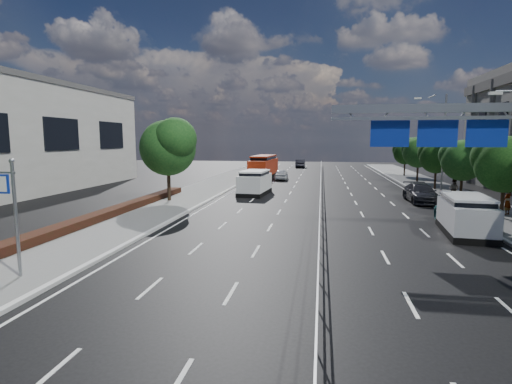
# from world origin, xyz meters

# --- Properties ---
(ground) EXTENTS (160.00, 160.00, 0.00)m
(ground) POSITION_xyz_m (0.00, 0.00, 0.00)
(ground) COLOR black
(ground) RESTS_ON ground
(kerb_near) EXTENTS (0.25, 140.00, 0.15)m
(kerb_near) POSITION_xyz_m (-9.00, 0.00, 0.07)
(kerb_near) COLOR silver
(kerb_near) RESTS_ON ground
(median_fence) EXTENTS (0.05, 85.00, 1.02)m
(median_fence) POSITION_xyz_m (0.00, 22.50, 0.53)
(median_fence) COLOR silver
(median_fence) RESTS_ON ground
(hedge_near) EXTENTS (1.00, 36.00, 0.44)m
(hedge_near) POSITION_xyz_m (-13.30, 5.00, 0.36)
(hedge_near) COLOR black
(hedge_near) RESTS_ON sidewalk_near
(toilet_sign) EXTENTS (1.62, 0.18, 4.34)m
(toilet_sign) POSITION_xyz_m (-10.95, 0.00, 2.94)
(toilet_sign) COLOR gray
(toilet_sign) RESTS_ON ground
(overhead_gantry) EXTENTS (10.24, 0.38, 7.45)m
(overhead_gantry) POSITION_xyz_m (6.74, 10.05, 5.61)
(overhead_gantry) COLOR gray
(overhead_gantry) RESTS_ON ground
(streetlight_far) EXTENTS (2.78, 2.40, 9.00)m
(streetlight_far) POSITION_xyz_m (10.50, 26.00, 5.21)
(streetlight_far) COLOR gray
(streetlight_far) RESTS_ON ground
(near_tree_back) EXTENTS (4.84, 4.51, 6.69)m
(near_tree_back) POSITION_xyz_m (-11.94, 17.97, 4.61)
(near_tree_back) COLOR black
(near_tree_back) RESTS_ON ground
(far_tree_d) EXTENTS (3.85, 3.59, 5.34)m
(far_tree_d) POSITION_xyz_m (11.25, 14.48, 3.69)
(far_tree_d) COLOR black
(far_tree_d) RESTS_ON ground
(far_tree_e) EXTENTS (3.63, 3.38, 5.13)m
(far_tree_e) POSITION_xyz_m (11.25, 21.98, 3.56)
(far_tree_e) COLOR black
(far_tree_e) RESTS_ON ground
(far_tree_f) EXTENTS (3.52, 3.28, 5.02)m
(far_tree_f) POSITION_xyz_m (11.24, 29.48, 3.49)
(far_tree_f) COLOR black
(far_tree_f) RESTS_ON ground
(far_tree_g) EXTENTS (3.96, 3.69, 5.45)m
(far_tree_g) POSITION_xyz_m (11.25, 36.98, 3.75)
(far_tree_g) COLOR black
(far_tree_g) RESTS_ON ground
(far_tree_h) EXTENTS (3.41, 3.18, 4.91)m
(far_tree_h) POSITION_xyz_m (11.24, 44.48, 3.42)
(far_tree_h) COLOR black
(far_tree_h) RESTS_ON ground
(white_minivan) EXTENTS (2.59, 5.23, 2.20)m
(white_minivan) POSITION_xyz_m (-5.97, 23.66, 1.08)
(white_minivan) COLOR black
(white_minivan) RESTS_ON ground
(red_bus) EXTENTS (2.80, 9.95, 2.94)m
(red_bus) POSITION_xyz_m (-7.50, 40.07, 1.53)
(red_bus) COLOR black
(red_bus) RESTS_ON ground
(near_car_silver) EXTENTS (1.76, 4.02, 1.35)m
(near_car_silver) POSITION_xyz_m (-4.89, 37.52, 0.67)
(near_car_silver) COLOR silver
(near_car_silver) RESTS_ON ground
(near_car_dark) EXTENTS (1.58, 4.50, 1.48)m
(near_car_dark) POSITION_xyz_m (-3.75, 60.68, 0.74)
(near_car_dark) COLOR black
(near_car_dark) RESTS_ON ground
(silver_minivan) EXTENTS (2.61, 5.18, 2.07)m
(silver_minivan) POSITION_xyz_m (7.62, 10.02, 1.02)
(silver_minivan) COLOR black
(silver_minivan) RESTS_ON ground
(parked_car_teal) EXTENTS (2.52, 4.90, 1.32)m
(parked_car_teal) POSITION_xyz_m (8.30, 12.00, 0.66)
(parked_car_teal) COLOR #166667
(parked_car_teal) RESTS_ON ground
(parked_car_dark) EXTENTS (2.17, 5.12, 1.48)m
(parked_car_dark) POSITION_xyz_m (7.96, 21.18, 0.74)
(parked_car_dark) COLOR black
(parked_car_dark) RESTS_ON ground
(pedestrian_a) EXTENTS (0.74, 0.71, 1.70)m
(pedestrian_a) POSITION_xyz_m (12.01, 15.69, 0.99)
(pedestrian_a) COLOR gray
(pedestrian_a) RESTS_ON sidewalk_far
(pedestrian_b) EXTENTS (1.04, 1.01, 1.69)m
(pedestrian_b) POSITION_xyz_m (10.72, 22.26, 0.98)
(pedestrian_b) COLOR gray
(pedestrian_b) RESTS_ON sidewalk_far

